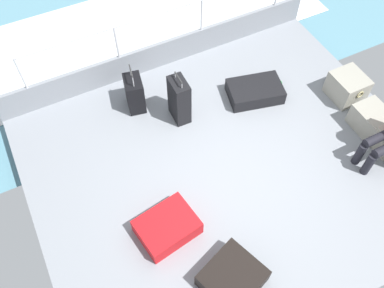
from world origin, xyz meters
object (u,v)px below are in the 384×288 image
object	(u,v)px
suitcase_1	(167,227)
suitcase_3	(255,91)
suitcase_2	(135,93)
suitcase_4	(179,100)
cargo_crate_1	(372,121)
cargo_crate_0	(347,87)
suitcase_0	(233,278)

from	to	relation	value
suitcase_1	suitcase_3	size ratio (longest dim) A/B	0.85
suitcase_2	suitcase_4	distance (m)	0.69
suitcase_1	cargo_crate_1	bearing A→B (deg)	92.28
suitcase_3	cargo_crate_0	bearing A→B (deg)	63.83
suitcase_4	suitcase_3	bearing A→B (deg)	82.43
cargo_crate_1	suitcase_3	xyz separation A→B (m)	(-1.28, -1.15, -0.07)
suitcase_3	suitcase_4	world-z (taller)	suitcase_4
cargo_crate_0	suitcase_4	xyz separation A→B (m)	(-0.76, -2.42, 0.16)
suitcase_1	suitcase_2	xyz separation A→B (m)	(-2.04, 0.43, 0.15)
cargo_crate_0	suitcase_0	xyz separation A→B (m)	(1.69, -2.95, -0.07)
suitcase_1	suitcase_0	bearing A→B (deg)	24.13
suitcase_0	suitcase_3	world-z (taller)	suitcase_0
cargo_crate_0	suitcase_2	world-z (taller)	suitcase_2
suitcase_0	suitcase_3	distance (m)	2.86
suitcase_3	suitcase_2	bearing A→B (deg)	-110.71
suitcase_3	suitcase_0	bearing A→B (deg)	-36.80
cargo_crate_0	suitcase_4	distance (m)	2.54
cargo_crate_0	suitcase_4	size ratio (longest dim) A/B	0.65
suitcase_1	suitcase_4	world-z (taller)	suitcase_4
suitcase_0	suitcase_2	xyz separation A→B (m)	(-2.93, 0.03, 0.15)
suitcase_2	suitcase_4	xyz separation A→B (m)	(0.48, 0.49, 0.09)
cargo_crate_0	suitcase_0	bearing A→B (deg)	-60.22
suitcase_1	suitcase_4	bearing A→B (deg)	149.48
suitcase_1	suitcase_4	distance (m)	1.83
suitcase_2	suitcase_4	world-z (taller)	suitcase_4
cargo_crate_0	cargo_crate_1	distance (m)	0.68
suitcase_2	suitcase_1	bearing A→B (deg)	-11.83
suitcase_3	suitcase_4	xyz separation A→B (m)	(-0.16, -1.19, 0.25)
suitcase_2	suitcase_3	world-z (taller)	suitcase_2
cargo_crate_0	suitcase_1	xyz separation A→B (m)	(0.80, -3.34, -0.08)
cargo_crate_1	suitcase_1	world-z (taller)	cargo_crate_1
suitcase_0	suitcase_3	xyz separation A→B (m)	(-2.29, 1.71, -0.01)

